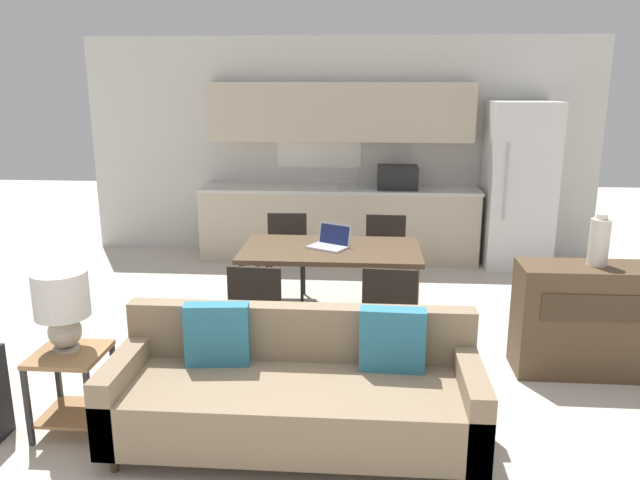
{
  "coord_description": "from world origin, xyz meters",
  "views": [
    {
      "loc": [
        0.34,
        -3.26,
        2.18
      ],
      "look_at": [
        -0.02,
        1.5,
        0.95
      ],
      "focal_mm": 35.0,
      "sensor_mm": 36.0,
      "label": 1
    }
  ],
  "objects_px": {
    "refrigerator": "(518,185)",
    "dining_chair_near_right": "(390,312)",
    "dining_chair_near_left": "(259,309)",
    "dining_table": "(331,255)",
    "side_table": "(72,378)",
    "vase": "(599,242)",
    "dining_chair_far_left": "(286,252)",
    "table_lamp": "(62,303)",
    "dining_chair_far_right": "(385,254)",
    "couch": "(296,391)",
    "laptop": "(331,242)",
    "credenza": "(596,320)"
  },
  "relations": [
    {
      "from": "vase",
      "to": "dining_table",
      "type": "bearing_deg",
      "value": 162.1
    },
    {
      "from": "credenza",
      "to": "vase",
      "type": "relative_size",
      "value": 3.06
    },
    {
      "from": "dining_table",
      "to": "table_lamp",
      "type": "xyz_separation_m",
      "value": [
        -1.56,
        -1.73,
        0.15
      ]
    },
    {
      "from": "credenza",
      "to": "laptop",
      "type": "distance_m",
      "value": 2.2
    },
    {
      "from": "credenza",
      "to": "dining_chair_near_left",
      "type": "relative_size",
      "value": 1.37
    },
    {
      "from": "side_table",
      "to": "dining_chair_far_left",
      "type": "relative_size",
      "value": 0.62
    },
    {
      "from": "dining_chair_near_left",
      "to": "credenza",
      "type": "bearing_deg",
      "value": -173.65
    },
    {
      "from": "dining_chair_far_left",
      "to": "side_table",
      "type": "bearing_deg",
      "value": -114.38
    },
    {
      "from": "table_lamp",
      "to": "dining_chair_far_right",
      "type": "distance_m",
      "value": 3.3
    },
    {
      "from": "refrigerator",
      "to": "couch",
      "type": "height_order",
      "value": "refrigerator"
    },
    {
      "from": "refrigerator",
      "to": "dining_table",
      "type": "bearing_deg",
      "value": -132.97
    },
    {
      "from": "table_lamp",
      "to": "dining_chair_far_right",
      "type": "height_order",
      "value": "table_lamp"
    },
    {
      "from": "refrigerator",
      "to": "dining_chair_near_right",
      "type": "relative_size",
      "value": 2.25
    },
    {
      "from": "vase",
      "to": "dining_chair_near_right",
      "type": "bearing_deg",
      "value": -174.88
    },
    {
      "from": "couch",
      "to": "dining_chair_far_right",
      "type": "height_order",
      "value": "dining_chair_far_right"
    },
    {
      "from": "credenza",
      "to": "dining_chair_far_right",
      "type": "xyz_separation_m",
      "value": [
        -1.55,
        1.5,
        0.06
      ]
    },
    {
      "from": "dining_table",
      "to": "couch",
      "type": "height_order",
      "value": "couch"
    },
    {
      "from": "refrigerator",
      "to": "credenza",
      "type": "height_order",
      "value": "refrigerator"
    },
    {
      "from": "vase",
      "to": "dining_chair_far_left",
      "type": "height_order",
      "value": "vase"
    },
    {
      "from": "credenza",
      "to": "refrigerator",
      "type": "bearing_deg",
      "value": 89.11
    },
    {
      "from": "credenza",
      "to": "dining_chair_near_right",
      "type": "xyz_separation_m",
      "value": [
        -1.55,
        -0.11,
        0.06
      ]
    },
    {
      "from": "credenza",
      "to": "dining_chair_far_left",
      "type": "distance_m",
      "value": 2.96
    },
    {
      "from": "dining_chair_far_right",
      "to": "table_lamp",
      "type": "bearing_deg",
      "value": -126.99
    },
    {
      "from": "table_lamp",
      "to": "dining_chair_far_left",
      "type": "bearing_deg",
      "value": 67.51
    },
    {
      "from": "table_lamp",
      "to": "dining_chair_near_left",
      "type": "height_order",
      "value": "table_lamp"
    },
    {
      "from": "vase",
      "to": "dining_chair_near_right",
      "type": "relative_size",
      "value": 0.45
    },
    {
      "from": "dining_chair_near_right",
      "to": "laptop",
      "type": "bearing_deg",
      "value": -54.77
    },
    {
      "from": "dining_chair_near_right",
      "to": "laptop",
      "type": "xyz_separation_m",
      "value": [
        -0.49,
        0.82,
        0.32
      ]
    },
    {
      "from": "dining_chair_near_right",
      "to": "laptop",
      "type": "relative_size",
      "value": 2.14
    },
    {
      "from": "vase",
      "to": "dining_chair_near_left",
      "type": "distance_m",
      "value": 2.58
    },
    {
      "from": "refrigerator",
      "to": "dining_table",
      "type": "distance_m",
      "value": 3.08
    },
    {
      "from": "dining_chair_far_right",
      "to": "dining_chair_far_left",
      "type": "xyz_separation_m",
      "value": [
        -1.0,
        0.01,
        0.0
      ]
    },
    {
      "from": "side_table",
      "to": "dining_chair_near_left",
      "type": "distance_m",
      "value": 1.41
    },
    {
      "from": "dining_table",
      "to": "table_lamp",
      "type": "distance_m",
      "value": 2.34
    },
    {
      "from": "vase",
      "to": "couch",
      "type": "bearing_deg",
      "value": -152.05
    },
    {
      "from": "refrigerator",
      "to": "dining_chair_far_right",
      "type": "relative_size",
      "value": 2.25
    },
    {
      "from": "refrigerator",
      "to": "table_lamp",
      "type": "xyz_separation_m",
      "value": [
        -3.65,
        -3.98,
        -0.12
      ]
    },
    {
      "from": "dining_chair_far_left",
      "to": "laptop",
      "type": "xyz_separation_m",
      "value": [
        0.5,
        -0.79,
        0.32
      ]
    },
    {
      "from": "laptop",
      "to": "dining_chair_near_left",
      "type": "bearing_deg",
      "value": -91.66
    },
    {
      "from": "dining_chair_near_left",
      "to": "dining_chair_near_right",
      "type": "xyz_separation_m",
      "value": [
        0.99,
        0.03,
        0.0
      ]
    },
    {
      "from": "couch",
      "to": "dining_chair_near_right",
      "type": "distance_m",
      "value": 1.16
    },
    {
      "from": "couch",
      "to": "dining_chair_far_right",
      "type": "relative_size",
      "value": 2.57
    },
    {
      "from": "table_lamp",
      "to": "credenza",
      "type": "xyz_separation_m",
      "value": [
        3.6,
        1.06,
        -0.43
      ]
    },
    {
      "from": "dining_table",
      "to": "side_table",
      "type": "height_order",
      "value": "dining_table"
    },
    {
      "from": "side_table",
      "to": "vase",
      "type": "xyz_separation_m",
      "value": [
        3.54,
        1.12,
        0.67
      ]
    },
    {
      "from": "refrigerator",
      "to": "couch",
      "type": "relative_size",
      "value": 0.88
    },
    {
      "from": "dining_chair_far_right",
      "to": "laptop",
      "type": "bearing_deg",
      "value": -120.65
    },
    {
      "from": "credenza",
      "to": "side_table",
      "type": "bearing_deg",
      "value": -163.02
    },
    {
      "from": "couch",
      "to": "dining_chair_near_right",
      "type": "relative_size",
      "value": 2.57
    },
    {
      "from": "table_lamp",
      "to": "dining_chair_near_right",
      "type": "xyz_separation_m",
      "value": [
        2.05,
        0.95,
        -0.36
      ]
    }
  ]
}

